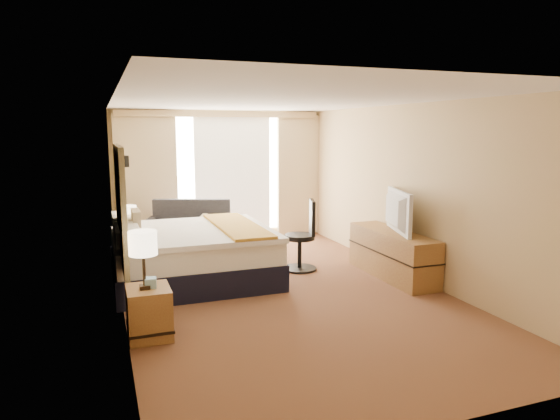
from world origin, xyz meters
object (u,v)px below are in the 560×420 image
object	(u,v)px
lamp_right	(128,213)
desk_chair	(303,239)
lamp_left	(143,244)
bed	(192,254)
nightstand_right	(133,257)
media_dresser	(392,254)
floor_lamp	(125,187)
nightstand_left	(149,312)
television	(392,211)
loveseat	(190,236)

from	to	relation	value
lamp_right	desk_chair	bearing A→B (deg)	-14.27
lamp_left	bed	bearing A→B (deg)	66.37
nightstand_right	media_dresser	xyz separation A→B (m)	(3.70, -1.45, 0.07)
bed	floor_lamp	size ratio (longest dim) A/B	1.27
lamp_left	nightstand_right	bearing A→B (deg)	89.22
bed	desk_chair	size ratio (longest dim) A/B	2.02
nightstand_right	lamp_left	size ratio (longest dim) A/B	0.88
desk_chair	lamp_right	xyz separation A→B (m)	(-2.62, 0.67, 0.46)
desk_chair	nightstand_left	bearing A→B (deg)	-126.14
media_dresser	lamp_right	world-z (taller)	lamp_right
nightstand_right	lamp_right	size ratio (longest dim) A/B	1.04
lamp_right	television	size ratio (longest dim) A/B	0.48
nightstand_left	loveseat	distance (m)	3.70
lamp_right	television	distance (m)	3.98
nightstand_left	desk_chair	bearing A→B (deg)	35.93
loveseat	television	distance (m)	3.67
media_dresser	bed	size ratio (longest dim) A/B	0.79
nightstand_left	nightstand_right	world-z (taller)	same
floor_lamp	bed	bearing A→B (deg)	-59.98
loveseat	lamp_right	world-z (taller)	lamp_right
nightstand_left	bed	bearing A→B (deg)	66.96
nightstand_left	television	distance (m)	3.86
nightstand_right	loveseat	distance (m)	1.49
nightstand_left	lamp_right	size ratio (longest dim) A/B	1.04
lamp_left	television	bearing A→B (deg)	16.01
nightstand_left	media_dresser	size ratio (longest dim) A/B	0.31
nightstand_left	desk_chair	xyz separation A→B (m)	(2.58, 1.87, 0.23)
floor_lamp	lamp_right	distance (m)	0.87
media_dresser	floor_lamp	distance (m)	4.48
nightstand_left	lamp_left	bearing A→B (deg)	-143.93
nightstand_right	floor_lamp	bearing A→B (deg)	92.02
loveseat	floor_lamp	distance (m)	1.46
media_dresser	bed	world-z (taller)	bed
nightstand_right	television	bearing A→B (deg)	-21.91
floor_lamp	desk_chair	distance (m)	3.10
nightstand_right	loveseat	xyz separation A→B (m)	(1.06, 1.04, 0.04)
nightstand_left	nightstand_right	bearing A→B (deg)	90.00
desk_chair	loveseat	bearing A→B (deg)	150.10
media_dresser	lamp_left	distance (m)	3.95
nightstand_right	lamp_right	xyz separation A→B (m)	(-0.04, 0.03, 0.68)
television	bed	bearing A→B (deg)	89.88
media_dresser	desk_chair	distance (m)	1.40
loveseat	media_dresser	bearing A→B (deg)	-23.99
nightstand_left	loveseat	world-z (taller)	loveseat
lamp_left	television	xyz separation A→B (m)	(3.68, 1.06, -0.02)
bed	lamp_right	xyz separation A→B (m)	(-0.85, 0.63, 0.55)
nightstand_right	bed	size ratio (longest dim) A/B	0.24
lamp_left	lamp_right	xyz separation A→B (m)	(-0.00, 2.56, -0.08)
bed	lamp_left	bearing A→B (deg)	-113.63
media_dresser	lamp_right	distance (m)	4.07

